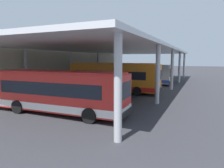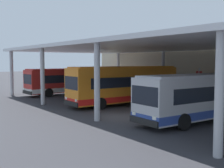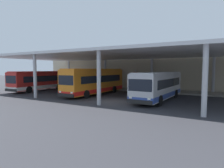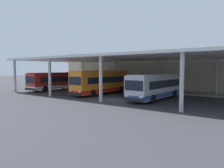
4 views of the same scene
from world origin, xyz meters
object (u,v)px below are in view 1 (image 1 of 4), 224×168
at_px(bus_second_bay, 113,77).
at_px(bench_waiting, 56,84).
at_px(trash_bin, 67,82).
at_px(banner_sign, 78,73).
at_px(bus_middle_bay, 138,74).
at_px(bus_nearest_bay, 59,91).

xyz_separation_m(bus_second_bay, bench_waiting, (-0.98, 8.03, -1.18)).
distance_m(bench_waiting, trash_bin, 2.43).
bearing_deg(banner_sign, bus_middle_bay, -51.45).
bearing_deg(trash_bin, bench_waiting, -178.06).
bearing_deg(banner_sign, bus_nearest_bay, -151.31).
height_order(bus_second_bay, bus_middle_bay, bus_second_bay).
distance_m(bus_second_bay, bus_middle_bay, 9.01).
bearing_deg(bus_nearest_bay, bus_second_bay, 1.73).
bearing_deg(bus_nearest_bay, bench_waiting, 40.65).
relative_size(bench_waiting, banner_sign, 0.56).
distance_m(bench_waiting, banner_sign, 4.24).
height_order(bus_nearest_bay, trash_bin, bus_nearest_bay).
height_order(bus_nearest_bay, bus_middle_bay, same).
bearing_deg(bus_middle_bay, banner_sign, 128.55).
bearing_deg(bus_middle_bay, trash_bin, 131.44).
bearing_deg(bus_nearest_bay, banner_sign, 28.69).
bearing_deg(bus_nearest_bay, bus_middle_bay, -0.33).
xyz_separation_m(bench_waiting, trash_bin, (2.43, 0.08, 0.01)).
xyz_separation_m(bus_second_bay, banner_sign, (2.95, 7.15, 0.14)).
bearing_deg(bus_second_bay, bus_nearest_bay, -178.27).
bearing_deg(banner_sign, bench_waiting, 167.42).
bearing_deg(trash_bin, banner_sign, -32.58).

